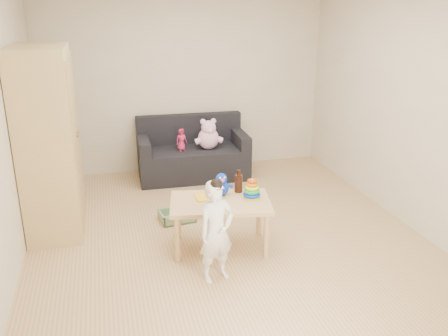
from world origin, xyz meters
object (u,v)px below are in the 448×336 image
object	(u,v)px
sofa	(193,162)
play_table	(220,225)
toddler	(216,233)
wardrobe	(49,141)

from	to	relation	value
sofa	play_table	size ratio (longest dim) A/B	1.55
sofa	toddler	size ratio (longest dim) A/B	1.67
wardrobe	play_table	distance (m)	1.99
wardrobe	toddler	size ratio (longest dim) A/B	2.16
play_table	toddler	size ratio (longest dim) A/B	1.08
wardrobe	play_table	size ratio (longest dim) A/B	2.01
sofa	toddler	bearing A→B (deg)	-95.20
toddler	wardrobe	bearing A→B (deg)	116.80
sofa	toddler	world-z (taller)	toddler
sofa	play_table	bearing A→B (deg)	-92.26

